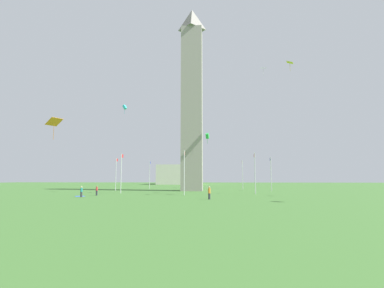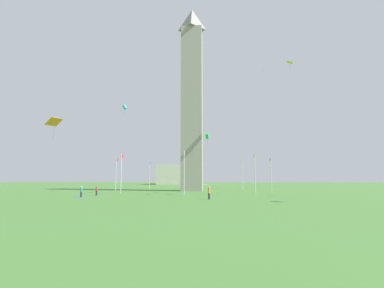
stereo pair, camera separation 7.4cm
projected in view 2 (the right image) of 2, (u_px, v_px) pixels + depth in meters
The scene contains 20 objects.
ground_plane at pixel (192, 191), 68.21m from camera, with size 260.00×260.00×0.00m, color #3D6B2D.
obelisk_monument at pixel (192, 97), 70.65m from camera, with size 4.78×4.78×43.45m.
flagpole_n at pixel (197, 174), 86.31m from camera, with size 1.12×0.14×7.55m.
flagpole_ne at pixel (150, 173), 82.11m from camera, with size 1.12×0.14×7.55m.
flagpole_e at pixel (116, 172), 70.08m from camera, with size 1.12×0.14×7.55m.
flagpole_se at pixel (121, 171), 57.25m from camera, with size 1.12×0.14×7.55m.
flagpole_s at pixel (184, 170), 51.16m from camera, with size 1.12×0.14×7.55m.
flagpole_sw at pixel (255, 171), 55.36m from camera, with size 1.12×0.14×7.55m.
flagpole_w at pixel (271, 172), 67.39m from camera, with size 1.12×0.14×7.55m.
flagpole_nw at pixel (243, 173), 80.22m from camera, with size 1.12×0.14×7.55m.
person_teal_shirt at pixel (81, 192), 45.37m from camera, with size 0.32×0.32×1.62m.
person_red_shirt at pixel (97, 191), 49.83m from camera, with size 0.32×0.32×1.60m.
person_orange_shirt at pixel (209, 193), 40.82m from camera, with size 0.32×0.32×1.74m.
kite_yellow_diamond at pixel (290, 63), 49.67m from camera, with size 1.36×1.32×1.70m.
kite_green_box at pixel (207, 136), 56.73m from camera, with size 1.05×0.72×2.01m.
kite_white_diamond at pixel (263, 68), 64.02m from camera, with size 1.26×1.31×1.91m.
kite_orange_diamond at pixel (54, 122), 33.91m from camera, with size 1.86×1.78×2.40m.
kite_cyan_box at pixel (125, 107), 60.13m from camera, with size 0.79×0.99×1.81m.
distant_building at pixel (179, 175), 144.01m from camera, with size 25.60×17.20×8.82m.
picnic_blanket_near_first_person at pixel (80, 196), 47.74m from camera, with size 1.80×1.40×0.01m, color blue.
Camera 2 is at (-68.76, -5.25, 2.87)m, focal length 28.22 mm.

